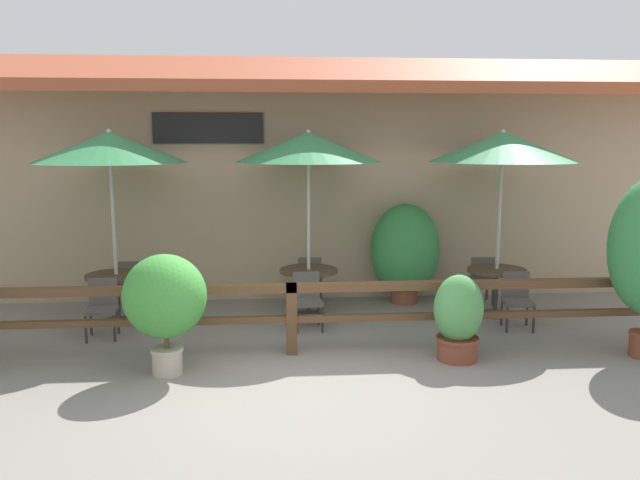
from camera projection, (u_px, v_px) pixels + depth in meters
name	position (u px, v px, depth m)	size (l,w,h in m)	color
ground_plane	(295.00, 384.00, 7.20)	(60.00, 60.00, 0.00)	gray
building_facade	(285.00, 177.00, 10.90)	(14.28, 1.49, 4.23)	tan
patio_railing	(291.00, 303.00, 8.13)	(10.40, 0.14, 0.95)	brown
patio_umbrella_near	(110.00, 147.00, 9.25)	(2.27, 2.27, 2.96)	#B7B2A8
dining_table_near	(117.00, 284.00, 9.58)	(0.93, 0.93, 0.76)	#4C3826
chair_near_streetside	(102.00, 305.00, 8.87)	(0.46, 0.46, 0.84)	#514C47
chair_near_wallside	(132.00, 282.00, 10.33)	(0.42, 0.42, 0.84)	#514C47
patio_umbrella_middle	(308.00, 147.00, 9.63)	(2.27, 2.27, 2.96)	#B7B2A8
dining_table_middle	(309.00, 278.00, 9.95)	(0.93, 0.93, 0.76)	#4C3826
chair_middle_streetside	(307.00, 298.00, 9.29)	(0.45, 0.45, 0.84)	#514C47
chair_middle_wallside	(310.00, 278.00, 10.66)	(0.45, 0.45, 0.84)	#514C47
patio_umbrella_far	(502.00, 147.00, 9.65)	(2.27, 2.27, 2.96)	#B7B2A8
dining_table_far	(496.00, 278.00, 9.98)	(0.93, 0.93, 0.76)	#4C3826
chair_far_streetside	(517.00, 298.00, 9.31)	(0.48, 0.48, 0.84)	#514C47
chair_far_wallside	(480.00, 277.00, 10.70)	(0.45, 0.45, 0.84)	#514C47
potted_plant_corner_fern	(458.00, 317.00, 7.94)	(0.63, 0.57, 1.11)	brown
potted_plant_tall_tropical	(165.00, 299.00, 7.39)	(0.99, 0.89, 1.47)	#B7AD99
potted_plant_broad_leaf	(405.00, 251.00, 10.71)	(1.19, 1.07, 1.73)	brown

